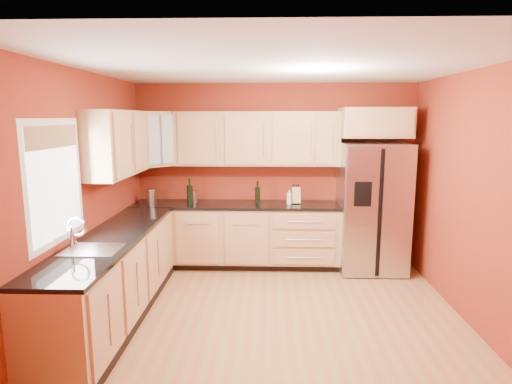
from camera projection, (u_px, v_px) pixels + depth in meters
floor at (276, 321)px, 4.51m from camera, size 4.00×4.00×0.00m
ceiling at (278, 66)px, 4.06m from camera, size 4.00×4.00×0.00m
wall_back at (274, 174)px, 6.25m from camera, size 4.00×0.04×2.60m
wall_front at (283, 270)px, 2.31m from camera, size 4.00×0.04×2.60m
wall_left at (80, 199)px, 4.35m from camera, size 0.04×4.00×2.60m
wall_right at (479, 201)px, 4.22m from camera, size 0.04×4.00×2.60m
base_cabinets_back at (236, 236)px, 6.12m from camera, size 2.90×0.60×0.88m
base_cabinets_left at (114, 280)px, 4.48m from camera, size 0.60×2.80×0.88m
countertop_back at (236, 205)px, 6.03m from camera, size 2.90×0.62×0.04m
countertop_left at (112, 237)px, 4.40m from camera, size 0.62×2.80×0.04m
upper_cabinets_back at (257, 139)px, 6.01m from camera, size 2.30×0.33×0.75m
upper_cabinets_left at (118, 143)px, 4.96m from camera, size 0.33×1.35×0.75m
corner_upper_cabinet at (154, 139)px, 5.89m from camera, size 0.67×0.67×0.75m
over_fridge_cabinet at (375, 123)px, 5.79m from camera, size 0.92×0.60×0.40m
refrigerator at (372, 207)px, 5.91m from camera, size 0.90×0.75×1.78m
window at (56, 182)px, 3.81m from camera, size 0.03×0.90×1.00m
sink_faucet at (91, 234)px, 3.88m from camera, size 0.50×0.42×0.30m
canister_left at (193, 197)px, 6.08m from camera, size 0.12×0.12×0.17m
canister_right at (151, 196)px, 6.01m from camera, size 0.17×0.17×0.21m
wine_bottle_a at (190, 191)px, 5.95m from camera, size 0.08×0.08×0.37m
wine_bottle_b at (258, 192)px, 6.00m from camera, size 0.08×0.08×0.32m
knife_block at (296, 195)px, 6.03m from camera, size 0.13×0.12×0.23m
soap_dispenser at (289, 197)px, 5.98m from camera, size 0.07×0.07×0.20m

